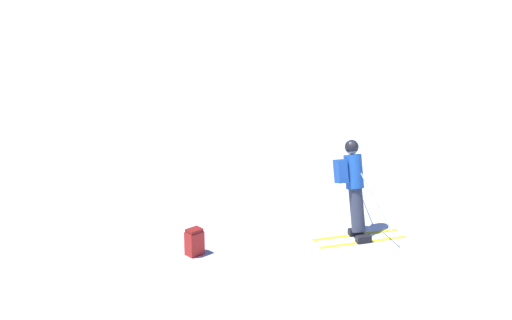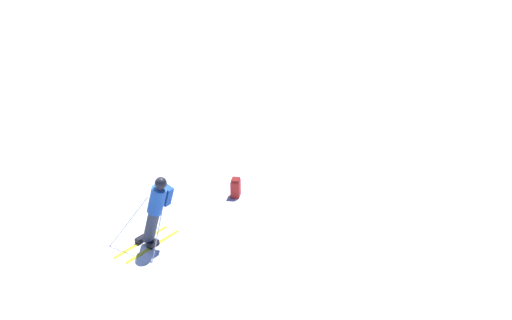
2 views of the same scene
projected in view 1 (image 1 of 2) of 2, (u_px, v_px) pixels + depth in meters
ground_plane at (360, 252)px, 15.50m from camera, size 300.00×300.00×0.00m
skier at (353, 183)px, 16.02m from camera, size 1.36×1.78×1.83m
spare_backpack at (194, 242)px, 15.32m from camera, size 0.37×0.36×0.50m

